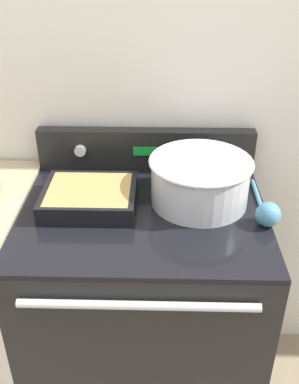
# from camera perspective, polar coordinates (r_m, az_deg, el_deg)

# --- Properties ---
(kitchen_wall) EXTENTS (8.00, 0.05, 2.50)m
(kitchen_wall) POSITION_cam_1_polar(r_m,az_deg,el_deg) (1.60, -0.41, 14.92)
(kitchen_wall) COLOR silver
(kitchen_wall) RESTS_ON ground_plane
(stove_range) EXTENTS (0.78, 0.66, 0.91)m
(stove_range) POSITION_cam_1_polar(r_m,az_deg,el_deg) (1.71, -0.71, -15.22)
(stove_range) COLOR black
(stove_range) RESTS_ON ground_plane
(control_panel) EXTENTS (0.78, 0.07, 0.15)m
(control_panel) POSITION_cam_1_polar(r_m,az_deg,el_deg) (1.64, -0.45, 5.43)
(control_panel) COLOR black
(control_panel) RESTS_ON stove_range
(mixing_bowl) EXTENTS (0.33, 0.33, 0.15)m
(mixing_bowl) POSITION_cam_1_polar(r_m,az_deg,el_deg) (1.44, 6.43, 1.70)
(mixing_bowl) COLOR silver
(mixing_bowl) RESTS_ON stove_range
(casserole_dish) EXTENTS (0.29, 0.25, 0.06)m
(casserole_dish) POSITION_cam_1_polar(r_m,az_deg,el_deg) (1.44, -7.62, -0.53)
(casserole_dish) COLOR black
(casserole_dish) RESTS_ON stove_range
(ladle) EXTENTS (0.08, 0.29, 0.08)m
(ladle) POSITION_cam_1_polar(r_m,az_deg,el_deg) (1.39, 14.71, -2.58)
(ladle) COLOR teal
(ladle) RESTS_ON stove_range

